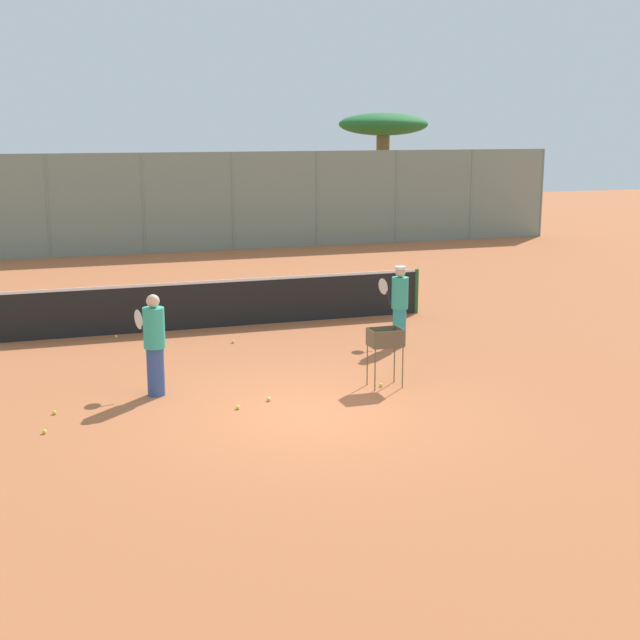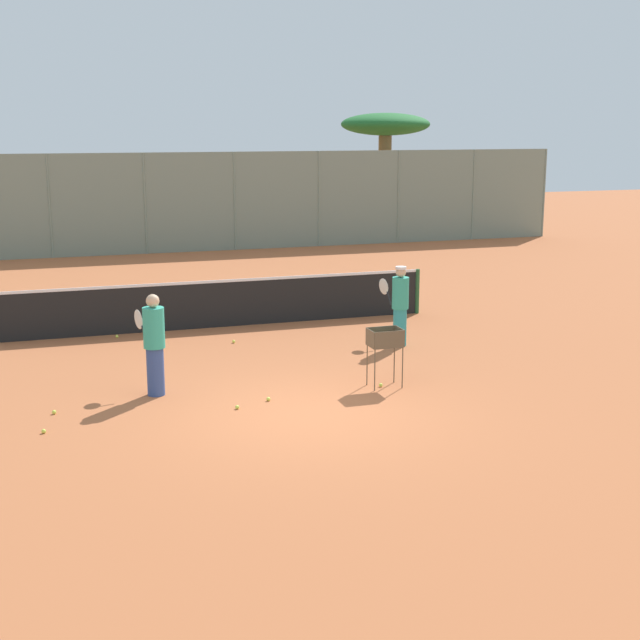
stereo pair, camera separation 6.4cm
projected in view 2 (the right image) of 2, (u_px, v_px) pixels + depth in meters
name	position (u px, v px, depth m)	size (l,w,h in m)	color
ground_plane	(308.00, 414.00, 13.92)	(80.00, 80.00, 0.00)	#B26038
tennis_net	(220.00, 303.00, 19.81)	(9.70, 0.10, 1.07)	#26592D
back_fence	(145.00, 204.00, 30.92)	(31.91, 0.08, 3.50)	gray
tree_1	(385.00, 130.00, 35.74)	(3.58, 3.58, 4.90)	brown
player_white_outfit	(154.00, 344.00, 14.74)	(0.45, 0.87, 1.72)	#334C8C
player_red_cap	(400.00, 305.00, 18.08)	(0.41, 0.86, 1.64)	teal
ball_cart	(385.00, 342.00, 15.22)	(0.56, 0.41, 1.02)	brown
tennis_ball_0	(381.00, 385.00, 15.37)	(0.07, 0.07, 0.07)	#D1E54C
tennis_ball_1	(44.00, 431.00, 13.05)	(0.07, 0.07, 0.07)	#D1E54C
tennis_ball_2	(234.00, 342.00, 18.46)	(0.07, 0.07, 0.07)	#D1E54C
tennis_ball_3	(237.00, 407.00, 14.16)	(0.07, 0.07, 0.07)	#D1E54C
tennis_ball_4	(268.00, 399.00, 14.58)	(0.07, 0.07, 0.07)	#D1E54C
tennis_ball_5	(54.00, 412.00, 13.92)	(0.07, 0.07, 0.07)	#D1E54C
tennis_ball_6	(117.00, 336.00, 18.91)	(0.07, 0.07, 0.07)	#D1E54C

